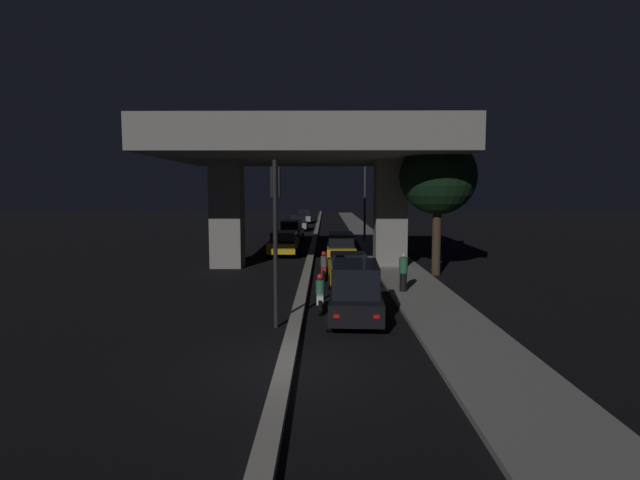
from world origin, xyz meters
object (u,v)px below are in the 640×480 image
object	(u,v)px
car_taxi_yellow_second	(348,268)
car_taxi_yellow_third	(341,245)
traffic_light_left_of_median	(275,215)
car_silver_third_oncoming	(299,222)
car_silver_fourth_oncoming	(304,216)
motorcycle_white_filtering_near	(320,295)
car_black_lead	(356,291)
street_lamp	(361,186)
car_taxi_yellow_lead_oncoming	(284,243)
car_dark_blue_second_oncoming	(292,231)
pedestrian_on_sidewalk	(403,272)
motorcycle_red_filtering_mid	(324,267)

from	to	relation	value
car_taxi_yellow_second	car_taxi_yellow_third	xyz separation A→B (m)	(-0.09, 8.48, 0.17)
traffic_light_left_of_median	car_silver_third_oncoming	xyz separation A→B (m)	(-1.42, 40.39, -2.65)
car_silver_fourth_oncoming	motorcycle_white_filtering_near	world-z (taller)	car_silver_fourth_oncoming
car_black_lead	car_taxi_yellow_third	bearing A→B (deg)	2.76
street_lamp	motorcycle_white_filtering_near	bearing A→B (deg)	-97.50
car_taxi_yellow_lead_oncoming	car_dark_blue_second_oncoming	size ratio (longest dim) A/B	0.96
car_taxi_yellow_lead_oncoming	pedestrian_on_sidewalk	distance (m)	14.51
car_taxi_yellow_lead_oncoming	car_silver_fourth_oncoming	distance (m)	35.74
traffic_light_left_of_median	car_dark_blue_second_oncoming	distance (m)	27.76
traffic_light_left_of_median	car_silver_fourth_oncoming	world-z (taller)	traffic_light_left_of_median
car_dark_blue_second_oncoming	car_silver_fourth_oncoming	xyz separation A→B (m)	(-0.02, 26.45, 0.04)
traffic_light_left_of_median	pedestrian_on_sidewalk	distance (m)	7.61
car_silver_third_oncoming	car_taxi_yellow_lead_oncoming	bearing A→B (deg)	-0.71
car_silver_third_oncoming	motorcycle_red_filtering_mid	size ratio (longest dim) A/B	2.18
street_lamp	car_black_lead	size ratio (longest dim) A/B	2.01
motorcycle_white_filtering_near	car_taxi_yellow_third	bearing A→B (deg)	-4.80
street_lamp	car_silver_fourth_oncoming	size ratio (longest dim) A/B	1.92
car_silver_third_oncoming	pedestrian_on_sidewalk	distance (m)	35.79
motorcycle_red_filtering_mid	pedestrian_on_sidewalk	world-z (taller)	pedestrian_on_sidewalk
car_taxi_yellow_second	pedestrian_on_sidewalk	xyz separation A→B (m)	(2.23, -2.49, 0.20)
car_black_lead	pedestrian_on_sidewalk	bearing A→B (deg)	-24.90
car_taxi_yellow_second	car_black_lead	bearing A→B (deg)	178.07
car_taxi_yellow_lead_oncoming	car_dark_blue_second_oncoming	bearing A→B (deg)	-178.70
car_silver_third_oncoming	car_silver_fourth_oncoming	bearing A→B (deg)	178.64
street_lamp	car_black_lead	bearing A→B (deg)	-94.49
car_black_lead	pedestrian_on_sidewalk	xyz separation A→B (m)	(2.30, 4.40, -0.05)
traffic_light_left_of_median	motorcycle_red_filtering_mid	size ratio (longest dim) A/B	2.85
car_black_lead	car_taxi_yellow_lead_oncoming	distance (m)	17.96
car_dark_blue_second_oncoming	pedestrian_on_sidewalk	xyz separation A→B (m)	(6.26, -22.43, -0.04)
car_dark_blue_second_oncoming	motorcycle_red_filtering_mid	size ratio (longest dim) A/B	2.57
pedestrian_on_sidewalk	car_taxi_yellow_second	bearing A→B (deg)	131.88
street_lamp	motorcycle_red_filtering_mid	distance (m)	18.98
car_dark_blue_second_oncoming	car_silver_fourth_oncoming	distance (m)	26.45
car_taxi_yellow_second	car_silver_third_oncoming	bearing A→B (deg)	5.77
street_lamp	motorcycle_white_filtering_near	xyz separation A→B (m)	(-3.28, -24.88, -4.32)
car_dark_blue_second_oncoming	motorcycle_white_filtering_near	size ratio (longest dim) A/B	2.59
motorcycle_red_filtering_mid	car_dark_blue_second_oncoming	bearing A→B (deg)	10.38
car_black_lead	car_silver_fourth_oncoming	bearing A→B (deg)	6.96
car_silver_fourth_oncoming	motorcycle_white_filtering_near	distance (m)	51.96
street_lamp	car_silver_third_oncoming	size ratio (longest dim) A/B	2.04
street_lamp	car_taxi_yellow_second	size ratio (longest dim) A/B	1.81
car_silver_fourth_oncoming	car_taxi_yellow_third	bearing A→B (deg)	4.82
pedestrian_on_sidewalk	traffic_light_left_of_median	bearing A→B (deg)	-133.50
pedestrian_on_sidewalk	car_taxi_yellow_lead_oncoming	bearing A→B (deg)	115.12
car_taxi_yellow_second	car_dark_blue_second_oncoming	distance (m)	20.35
traffic_light_left_of_median	motorcycle_white_filtering_near	world-z (taller)	traffic_light_left_of_median
car_taxi_yellow_second	pedestrian_on_sidewalk	bearing A→B (deg)	-139.49
car_black_lead	car_taxi_yellow_lead_oncoming	xyz separation A→B (m)	(-3.86, 17.54, -0.14)
car_taxi_yellow_lead_oncoming	motorcycle_white_filtering_near	world-z (taller)	car_taxi_yellow_lead_oncoming
car_dark_blue_second_oncoming	motorcycle_white_filtering_near	world-z (taller)	car_dark_blue_second_oncoming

